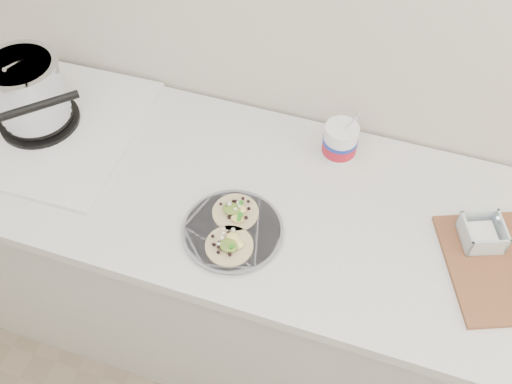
% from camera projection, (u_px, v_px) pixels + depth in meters
% --- Properties ---
extents(counter, '(2.44, 0.66, 0.90)m').
position_uv_depth(counter, '(282.00, 282.00, 1.88)').
color(counter, beige).
rests_on(counter, ground).
extents(stove, '(0.59, 0.55, 0.27)m').
position_uv_depth(stove, '(33.00, 102.00, 1.64)').
color(stove, silver).
rests_on(stove, counter).
extents(taco_plate, '(0.26, 0.26, 0.04)m').
position_uv_depth(taco_plate, '(232.00, 229.00, 1.45)').
color(taco_plate, slate).
rests_on(taco_plate, counter).
extents(tub, '(0.10, 0.10, 0.22)m').
position_uv_depth(tub, '(341.00, 140.00, 1.58)').
color(tub, white).
rests_on(tub, counter).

